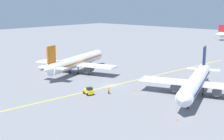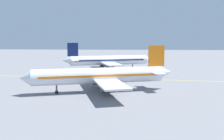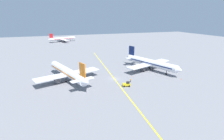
{
  "view_description": "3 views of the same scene",
  "coord_description": "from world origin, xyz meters",
  "px_view_note": "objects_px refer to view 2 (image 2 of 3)",
  "views": [
    {
      "loc": [
        56.25,
        -61.69,
        22.32
      ],
      "look_at": [
        0.73,
        -0.56,
        4.65
      ],
      "focal_mm": 50.0,
      "sensor_mm": 36.0,
      "label": 1
    },
    {
      "loc": [
        -78.67,
        -2.6,
        12.34
      ],
      "look_at": [
        -4.88,
        2.89,
        3.3
      ],
      "focal_mm": 42.0,
      "sensor_mm": 36.0,
      "label": 2
    },
    {
      "loc": [
        -25.58,
        -68.44,
        26.36
      ],
      "look_at": [
        -1.4,
        -1.09,
        4.46
      ],
      "focal_mm": 28.0,
      "sensor_mm": 36.0,
      "label": 3
    }
  ],
  "objects_px": {
    "baggage_tug_white": "(156,76)",
    "traffic_cone_mid_apron": "(152,68)",
    "traffic_cone_near_nose": "(125,74)",
    "ground_crew_worker": "(143,74)",
    "airplane_adjacent_stand": "(108,60)",
    "airplane_at_gate": "(101,76)",
    "traffic_cone_by_wingtip": "(103,72)"
  },
  "relations": [
    {
      "from": "traffic_cone_mid_apron",
      "to": "airplane_at_gate",
      "type": "bearing_deg",
      "value": 161.89
    },
    {
      "from": "airplane_adjacent_stand",
      "to": "baggage_tug_white",
      "type": "relative_size",
      "value": 10.5
    },
    {
      "from": "airplane_adjacent_stand",
      "to": "ground_crew_worker",
      "type": "relative_size",
      "value": 20.56
    },
    {
      "from": "traffic_cone_mid_apron",
      "to": "traffic_cone_near_nose",
      "type": "bearing_deg",
      "value": 151.13
    },
    {
      "from": "airplane_adjacent_stand",
      "to": "baggage_tug_white",
      "type": "height_order",
      "value": "airplane_adjacent_stand"
    },
    {
      "from": "ground_crew_worker",
      "to": "traffic_cone_near_nose",
      "type": "bearing_deg",
      "value": 59.42
    },
    {
      "from": "baggage_tug_white",
      "to": "traffic_cone_near_nose",
      "type": "relative_size",
      "value": 5.98
    },
    {
      "from": "airplane_at_gate",
      "to": "baggage_tug_white",
      "type": "distance_m",
      "value": 25.7
    },
    {
      "from": "baggage_tug_white",
      "to": "ground_crew_worker",
      "type": "distance_m",
      "value": 5.04
    },
    {
      "from": "ground_crew_worker",
      "to": "traffic_cone_by_wingtip",
      "type": "relative_size",
      "value": 3.05
    },
    {
      "from": "traffic_cone_mid_apron",
      "to": "traffic_cone_by_wingtip",
      "type": "bearing_deg",
      "value": 124.82
    },
    {
      "from": "traffic_cone_mid_apron",
      "to": "traffic_cone_by_wingtip",
      "type": "height_order",
      "value": "same"
    },
    {
      "from": "airplane_at_gate",
      "to": "traffic_cone_by_wingtip",
      "type": "bearing_deg",
      "value": 5.47
    },
    {
      "from": "baggage_tug_white",
      "to": "traffic_cone_mid_apron",
      "type": "distance_m",
      "value": 25.81
    },
    {
      "from": "traffic_cone_by_wingtip",
      "to": "baggage_tug_white",
      "type": "bearing_deg",
      "value": -125.98
    },
    {
      "from": "ground_crew_worker",
      "to": "airplane_adjacent_stand",
      "type": "bearing_deg",
      "value": 37.1
    },
    {
      "from": "baggage_tug_white",
      "to": "traffic_cone_mid_apron",
      "type": "xyz_separation_m",
      "value": [
        25.79,
        -0.84,
        -0.63
      ]
    },
    {
      "from": "baggage_tug_white",
      "to": "traffic_cone_near_nose",
      "type": "distance_m",
      "value": 11.83
    },
    {
      "from": "ground_crew_worker",
      "to": "traffic_cone_near_nose",
      "type": "xyz_separation_m",
      "value": [
        3.48,
        5.89,
        -0.63
      ]
    },
    {
      "from": "airplane_at_gate",
      "to": "traffic_cone_near_nose",
      "type": "relative_size",
      "value": 63.09
    },
    {
      "from": "traffic_cone_near_nose",
      "to": "baggage_tug_white",
      "type": "bearing_deg",
      "value": -125.99
    },
    {
      "from": "airplane_adjacent_stand",
      "to": "ground_crew_worker",
      "type": "xyz_separation_m",
      "value": [
        -17.02,
        -12.87,
        -2.8
      ]
    },
    {
      "from": "airplane_adjacent_stand",
      "to": "traffic_cone_mid_apron",
      "type": "distance_m",
      "value": 18.49
    },
    {
      "from": "airplane_adjacent_stand",
      "to": "traffic_cone_mid_apron",
      "type": "xyz_separation_m",
      "value": [
        5.31,
        -17.38,
        -3.43
      ]
    },
    {
      "from": "traffic_cone_near_nose",
      "to": "traffic_cone_mid_apron",
      "type": "xyz_separation_m",
      "value": [
        18.85,
        -10.39,
        0.0
      ]
    },
    {
      "from": "airplane_adjacent_stand",
      "to": "traffic_cone_near_nose",
      "type": "relative_size",
      "value": 62.81
    },
    {
      "from": "baggage_tug_white",
      "to": "traffic_cone_mid_apron",
      "type": "relative_size",
      "value": 5.98
    },
    {
      "from": "traffic_cone_near_nose",
      "to": "ground_crew_worker",
      "type": "bearing_deg",
      "value": -120.58
    },
    {
      "from": "airplane_at_gate",
      "to": "traffic_cone_by_wingtip",
      "type": "height_order",
      "value": "airplane_at_gate"
    },
    {
      "from": "traffic_cone_by_wingtip",
      "to": "traffic_cone_mid_apron",
      "type": "bearing_deg",
      "value": -55.18
    },
    {
      "from": "baggage_tug_white",
      "to": "traffic_cone_near_nose",
      "type": "height_order",
      "value": "baggage_tug_white"
    },
    {
      "from": "airplane_at_gate",
      "to": "baggage_tug_white",
      "type": "bearing_deg",
      "value": -34.53
    }
  ]
}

